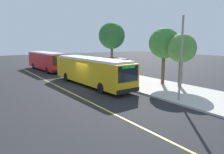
# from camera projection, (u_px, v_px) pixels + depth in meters

# --- Properties ---
(ground_plane) EXTENTS (120.00, 120.00, 0.00)m
(ground_plane) POSITION_uv_depth(u_px,v_px,m) (84.00, 87.00, 21.59)
(ground_plane) COLOR #232326
(sidewalk_curb) EXTENTS (44.00, 6.40, 0.15)m
(sidewalk_curb) POSITION_uv_depth(u_px,v_px,m) (129.00, 80.00, 24.93)
(sidewalk_curb) COLOR #B7B2A8
(sidewalk_curb) RESTS_ON ground_plane
(lane_stripe_center) EXTENTS (36.00, 0.14, 0.01)m
(lane_stripe_center) POSITION_uv_depth(u_px,v_px,m) (64.00, 89.00, 20.36)
(lane_stripe_center) COLOR #E0D64C
(lane_stripe_center) RESTS_ON ground_plane
(transit_bus_main) EXTENTS (12.44, 3.01, 2.95)m
(transit_bus_main) POSITION_uv_depth(u_px,v_px,m) (91.00, 70.00, 22.22)
(transit_bus_main) COLOR gold
(transit_bus_main) RESTS_ON ground_plane
(transit_bus_second) EXTENTS (11.20, 3.04, 2.95)m
(transit_bus_second) POSITION_uv_depth(u_px,v_px,m) (47.00, 60.00, 33.80)
(transit_bus_second) COLOR red
(transit_bus_second) RESTS_ON ground_plane
(bus_shelter) EXTENTS (2.90, 1.60, 2.48)m
(bus_shelter) POSITION_uv_depth(u_px,v_px,m) (117.00, 64.00, 25.88)
(bus_shelter) COLOR #333338
(bus_shelter) RESTS_ON sidewalk_curb
(waiting_bench) EXTENTS (1.60, 0.48, 0.95)m
(waiting_bench) POSITION_uv_depth(u_px,v_px,m) (117.00, 74.00, 25.95)
(waiting_bench) COLOR brown
(waiting_bench) RESTS_ON sidewalk_curb
(route_sign_post) EXTENTS (0.44, 0.08, 2.80)m
(route_sign_post) POSITION_uv_depth(u_px,v_px,m) (118.00, 66.00, 22.88)
(route_sign_post) COLOR #333338
(route_sign_post) RESTS_ON sidewalk_curb
(pedestrian_commuter) EXTENTS (0.24, 0.40, 1.69)m
(pedestrian_commuter) POSITION_uv_depth(u_px,v_px,m) (107.00, 69.00, 26.75)
(pedestrian_commuter) COLOR #282D47
(pedestrian_commuter) RESTS_ON sidewalk_curb
(street_tree_near_shelter) EXTENTS (2.85, 2.85, 5.29)m
(street_tree_near_shelter) POSITION_uv_depth(u_px,v_px,m) (182.00, 48.00, 20.41)
(street_tree_near_shelter) COLOR brown
(street_tree_near_shelter) RESTS_ON sidewalk_curb
(street_tree_upstreet) EXTENTS (3.21, 3.21, 5.96)m
(street_tree_upstreet) POSITION_uv_depth(u_px,v_px,m) (164.00, 43.00, 21.75)
(street_tree_upstreet) COLOR brown
(street_tree_upstreet) RESTS_ON sidewalk_curb
(street_tree_downstreet) EXTENTS (3.97, 3.97, 7.37)m
(street_tree_downstreet) POSITION_uv_depth(u_px,v_px,m) (112.00, 36.00, 31.25)
(street_tree_downstreet) COLOR brown
(street_tree_downstreet) RESTS_ON sidewalk_curb
(utility_pole) EXTENTS (0.16, 0.16, 6.40)m
(utility_pole) POSITION_uv_depth(u_px,v_px,m) (181.00, 59.00, 15.63)
(utility_pole) COLOR gray
(utility_pole) RESTS_ON sidewalk_curb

